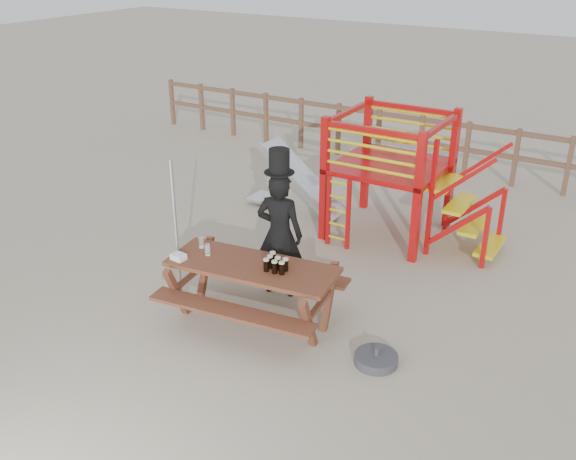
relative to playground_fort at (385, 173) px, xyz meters
name	(u,v)px	position (x,y,z in m)	size (l,w,h in m)	color
ground	(261,327)	(-0.12, -3.58, -1.07)	(60.00, 60.00, 0.00)	tan
back_fence	(444,140)	(-0.12, 3.42, -0.34)	(15.09, 0.09, 1.20)	brown
playground_fort	(385,173)	(0.00, 0.00, 0.00)	(4.71, 1.84, 2.10)	#AD0B0C
picnic_table	(253,286)	(-0.28, -3.52, -0.54)	(2.37, 1.79, 0.85)	brown
man_with_hat	(280,231)	(-0.40, -2.67, -0.11)	(0.74, 0.56, 2.14)	black
metal_pole	(176,238)	(-1.31, -3.75, 0.00)	(0.05, 0.05, 2.14)	#B2B2B7
parasol_base	(376,359)	(1.50, -3.52, -1.01)	(0.52, 0.52, 0.22)	#38383D
paper_bag	(179,257)	(-1.17, -3.90, -0.18)	(0.18, 0.14, 0.08)	white
stout_pints	(276,264)	(0.05, -3.48, -0.14)	(0.31, 0.27, 0.17)	black
empty_glasses	(206,248)	(-1.00, -3.55, -0.16)	(0.28, 0.20, 0.15)	silver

